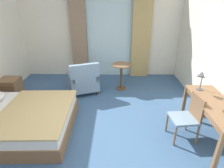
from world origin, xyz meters
name	(u,v)px	position (x,y,z in m)	size (l,w,h in m)	color
ground	(93,131)	(0.00, 0.00, -0.05)	(5.69, 6.73, 0.10)	#38567A
wall_back	(101,32)	(0.00, 3.11, 1.44)	(5.29, 0.12, 2.89)	silver
balcony_glass_door	(110,38)	(0.29, 3.03, 1.27)	(1.53, 0.02, 2.54)	silver
curtain_panel_left	(79,35)	(-0.69, 2.93, 1.38)	(0.49, 0.10, 2.76)	#897056
curtain_panel_right	(141,35)	(1.27, 2.93, 1.38)	(0.59, 0.10, 2.76)	tan
bed	(17,119)	(-1.45, -0.03, 0.26)	(2.01, 1.73, 1.08)	brown
nightstand	(11,89)	(-2.26, 1.30, 0.27)	(0.47, 0.46, 0.54)	brown
writing_desk	(215,108)	(2.15, -0.26, 0.67)	(0.59, 1.53, 0.76)	brown
desk_chair	(188,115)	(1.75, -0.19, 0.48)	(0.49, 0.47, 0.87)	gray
desk_lamp	(201,76)	(2.02, 0.17, 1.09)	(0.25, 0.28, 0.46)	#4C4C51
armchair_by_window	(84,81)	(-0.42, 1.65, 0.34)	(0.97, 0.97, 0.90)	gray
round_cafe_table	(121,71)	(0.63, 1.89, 0.54)	(0.56, 0.56, 0.75)	brown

